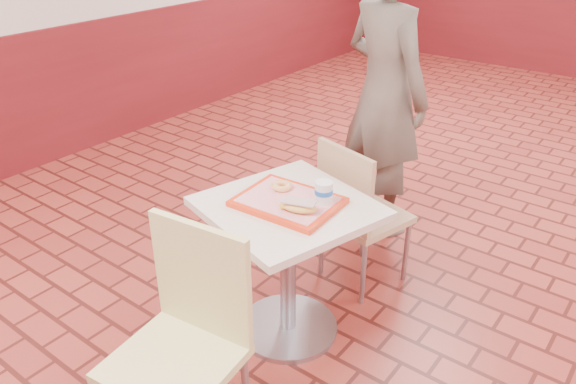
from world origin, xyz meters
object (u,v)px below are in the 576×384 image
Objects in this scene: main_table at (288,249)px; customer at (385,94)px; long_john_donut at (298,206)px; paper_cup at (324,192)px; serving_tray at (288,202)px; ring_donut at (282,186)px; chair_main_front at (185,334)px; chair_main_back at (357,209)px.

customer is at bearing 98.95° from main_table.
paper_cup reaches higher than long_john_donut.
serving_tray is 0.10m from ring_donut.
serving_tray is 0.12m from long_john_donut.
chair_main_front is 2.12× the size of serving_tray.
paper_cup reaches higher than serving_tray.
paper_cup is at bearing 2.50° from ring_donut.
chair_main_back is at bearing 95.11° from long_john_donut.
chair_main_front is at bearing 115.96° from customer.
chair_main_front is 0.80m from paper_cup.
paper_cup is at bearing 26.42° from serving_tray.
paper_cup is (0.09, -0.45, 0.32)m from chair_main_back.
paper_cup is at bearing 124.56° from customer.
chair_main_back is at bearing 127.92° from customer.
serving_tray is 4.67× the size of ring_donut.
chair_main_back is 0.48× the size of customer.
long_john_donut is at bearing -31.04° from main_table.
long_john_donut is at bearing 121.18° from customer.
chair_main_front is 1.21m from chair_main_back.
main_table is at bearing 88.54° from chair_main_front.
chair_main_back is 4.81× the size of long_john_donut.
customer reaches higher than serving_tray.
serving_tray is (0.18, -1.16, -0.14)m from customer.
chair_main_back is at bearing 101.43° from paper_cup.
main_table is at bearing 99.70° from chair_main_back.
paper_cup reaches higher than chair_main_back.
main_table is 4.13× the size of long_john_donut.
main_table is 0.28m from ring_donut.
customer is at bearing 106.31° from paper_cup.
customer is at bearing 95.34° from ring_donut.
long_john_donut is 0.13m from paper_cup.
ring_donut is 0.53× the size of long_john_donut.
chair_main_back reaches higher than long_john_donut.
paper_cup is at bearing 72.38° from long_john_donut.
chair_main_front is 9.19× the size of paper_cup.
ring_donut is (-0.15, 0.74, 0.24)m from chair_main_front.
paper_cup is (0.14, 0.07, 0.06)m from serving_tray.
customer is 1.25m from long_john_donut.
chair_main_back reaches higher than ring_donut.
serving_tray is 4.35× the size of paper_cup.
customer is 1.18m from serving_tray.
ring_donut is (-0.08, 0.06, 0.27)m from main_table.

